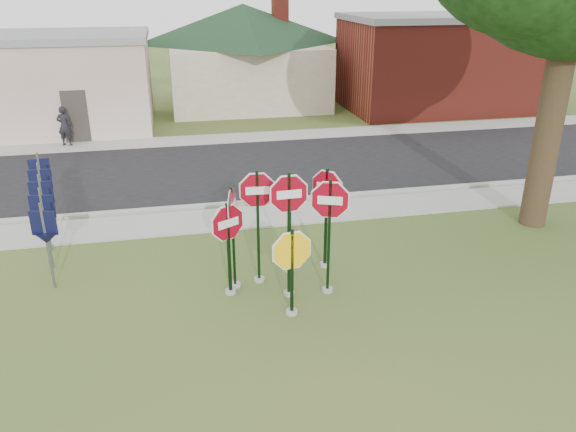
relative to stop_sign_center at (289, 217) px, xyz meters
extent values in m
plane|color=#37541F|center=(-0.01, -1.10, -1.83)|extent=(120.00, 120.00, 0.00)
cube|color=gray|center=(-0.01, 4.40, -1.80)|extent=(60.00, 1.60, 0.06)
cube|color=black|center=(-0.01, 8.90, -1.81)|extent=(60.00, 7.00, 0.04)
cube|color=gray|center=(-0.01, 13.20, -1.80)|extent=(60.00, 1.60, 0.06)
cube|color=gray|center=(-0.01, 5.40, -1.76)|extent=(60.00, 0.20, 0.14)
cylinder|color=gray|center=(0.00, 0.00, -1.79)|extent=(0.24, 0.24, 0.08)
cube|color=black|center=(0.00, 0.00, -0.45)|extent=(0.06, 0.05, 2.77)
cylinder|color=white|center=(0.00, 0.00, 0.49)|extent=(1.11, 0.07, 1.11)
cylinder|color=maroon|center=(0.00, 0.00, 0.49)|extent=(1.03, 0.07, 1.03)
cube|color=white|center=(0.00, 0.00, 0.49)|extent=(0.51, 0.03, 0.18)
cylinder|color=gray|center=(-0.10, -0.74, -1.79)|extent=(0.24, 0.24, 0.08)
cube|color=black|center=(-0.10, -0.74, -0.90)|extent=(0.07, 0.06, 1.88)
cylinder|color=white|center=(-0.10, -0.74, -0.41)|extent=(1.12, 0.17, 1.13)
cylinder|color=yellow|center=(-0.10, -0.74, -0.41)|extent=(1.04, 0.17, 1.05)
cylinder|color=gray|center=(-1.22, 0.34, -1.79)|extent=(0.24, 0.24, 0.08)
cube|color=black|center=(-1.22, 0.34, -0.78)|extent=(0.08, 0.07, 2.10)
cylinder|color=white|center=(-1.22, 0.34, -0.17)|extent=(0.96, 0.55, 1.09)
cylinder|color=maroon|center=(-1.22, 0.34, -0.17)|extent=(0.89, 0.51, 1.01)
cube|color=white|center=(-1.22, 0.34, -0.17)|extent=(0.44, 0.25, 0.17)
cylinder|color=gray|center=(0.86, -0.03, -1.79)|extent=(0.24, 0.24, 0.08)
cube|color=black|center=(0.86, -0.03, -0.54)|extent=(0.07, 0.07, 2.59)
cylinder|color=white|center=(0.86, -0.03, 0.31)|extent=(1.05, 0.41, 1.12)
cylinder|color=maroon|center=(0.86, -0.03, 0.31)|extent=(0.98, 0.38, 1.03)
cube|color=white|center=(0.86, -0.03, 0.31)|extent=(0.49, 0.19, 0.18)
cylinder|color=gray|center=(0.25, 1.07, -1.79)|extent=(0.24, 0.24, 0.08)
cube|color=black|center=(0.25, 1.07, -0.63)|extent=(0.07, 0.06, 2.40)
cylinder|color=white|center=(0.25, 1.07, 0.15)|extent=(1.03, 0.16, 1.04)
cylinder|color=maroon|center=(0.25, 1.07, 0.15)|extent=(0.96, 0.16, 0.97)
cube|color=white|center=(0.25, 1.07, 0.15)|extent=(0.48, 0.08, 0.17)
cylinder|color=gray|center=(-0.53, 0.74, -1.79)|extent=(0.24, 0.24, 0.08)
cube|color=black|center=(-0.53, 0.74, -0.52)|extent=(0.06, 0.05, 2.62)
cylinder|color=white|center=(-0.53, 0.74, 0.35)|extent=(1.08, 0.09, 1.08)
cylinder|color=maroon|center=(-0.53, 0.74, 0.35)|extent=(1.00, 0.09, 1.00)
cube|color=white|center=(-0.53, 0.74, 0.35)|extent=(0.50, 0.04, 0.17)
cylinder|color=gray|center=(1.12, 1.12, -1.79)|extent=(0.24, 0.24, 0.08)
cube|color=black|center=(1.12, 1.12, -0.62)|extent=(0.08, 0.08, 2.43)
cylinder|color=white|center=(1.12, 1.12, 0.17)|extent=(0.77, 0.76, 1.07)
cylinder|color=maroon|center=(1.12, 1.12, 0.17)|extent=(0.72, 0.71, 0.99)
cube|color=white|center=(1.12, 1.12, 0.17)|extent=(0.36, 0.35, 0.17)
cylinder|color=gray|center=(-1.09, 0.59, -1.79)|extent=(0.24, 0.24, 0.08)
cube|color=black|center=(-1.09, 0.59, -0.66)|extent=(0.07, 0.07, 2.35)
cylinder|color=white|center=(-1.09, 0.59, 0.12)|extent=(0.32, 0.94, 0.99)
cylinder|color=maroon|center=(-1.09, 0.59, 0.12)|extent=(0.30, 0.88, 0.92)
cube|color=white|center=(-1.09, 0.59, 0.12)|extent=(0.15, 0.44, 0.16)
cube|color=#59595E|center=(-5.01, 1.40, -0.83)|extent=(0.05, 0.05, 2.00)
cube|color=black|center=(-5.01, 1.40, -0.28)|extent=(0.55, 0.13, 0.55)
cone|color=black|center=(-5.01, 1.40, -0.63)|extent=(0.65, 0.65, 0.25)
cube|color=#59595E|center=(-5.21, 2.40, -0.83)|extent=(0.05, 0.05, 2.00)
cube|color=black|center=(-5.21, 2.40, -0.28)|extent=(0.55, 0.09, 0.55)
cone|color=black|center=(-5.21, 2.40, -0.63)|extent=(0.62, 0.62, 0.25)
cube|color=#59595E|center=(-5.41, 3.40, -0.83)|extent=(0.05, 0.05, 2.00)
cube|color=black|center=(-5.41, 3.40, -0.28)|extent=(0.55, 0.05, 0.55)
cone|color=black|center=(-5.41, 3.40, -0.63)|extent=(0.58, 0.58, 0.25)
cube|color=#59595E|center=(-5.61, 4.40, -0.83)|extent=(0.05, 0.05, 2.00)
cube|color=black|center=(-5.61, 4.40, -0.28)|extent=(0.55, 0.05, 0.55)
cone|color=black|center=(-5.61, 4.40, -0.63)|extent=(0.58, 0.58, 0.25)
cube|color=#59595E|center=(-5.81, 5.40, -0.83)|extent=(0.05, 0.05, 2.00)
cube|color=black|center=(-5.81, 5.40, -0.28)|extent=(0.55, 0.09, 0.55)
cone|color=black|center=(-5.81, 5.40, -0.63)|extent=(0.62, 0.62, 0.25)
cube|color=beige|center=(-9.01, 16.90, 0.17)|extent=(12.00, 6.00, 4.00)
cube|color=gray|center=(-9.01, 16.90, 2.22)|extent=(12.20, 6.20, 0.30)
cube|color=#332D28|center=(-6.01, 13.92, -0.73)|extent=(1.00, 0.10, 2.20)
cube|color=beige|center=(1.99, 20.90, -0.23)|extent=(8.00, 8.00, 3.20)
pyramid|color=black|center=(1.99, 20.90, 3.37)|extent=(11.60, 11.60, 2.00)
cube|color=maroon|center=(3.99, 20.90, 3.17)|extent=(0.80, 0.80, 1.60)
cube|color=maroon|center=(11.99, 17.40, 0.42)|extent=(10.00, 6.00, 4.50)
cube|color=gray|center=(11.99, 17.40, 2.77)|extent=(10.20, 6.20, 0.30)
cube|color=white|center=(9.99, 14.45, 0.77)|extent=(2.00, 0.08, 0.90)
cylinder|color=black|center=(7.49, 2.40, 1.22)|extent=(0.70, 0.70, 6.11)
cylinder|color=black|center=(21.99, 24.90, 0.17)|extent=(0.50, 0.50, 4.00)
imported|color=black|center=(-6.42, 13.44, -0.97)|extent=(0.66, 0.51, 1.62)
camera|label=1|loc=(-2.21, -10.31, 4.43)|focal=35.00mm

